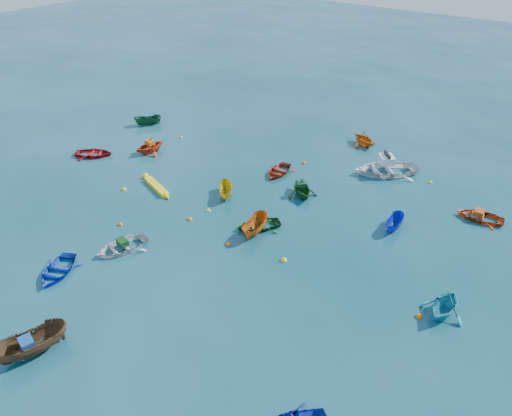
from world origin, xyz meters
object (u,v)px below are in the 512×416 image
Objects in this scene: dinghy_blue_sw at (58,273)px; motorboat_white at (385,173)px; dinghy_white_near at (122,249)px; kayak_yellow at (157,188)px.

motorboat_white reaches higher than dinghy_blue_sw.
dinghy_blue_sw is 3.84m from dinghy_white_near.
dinghy_white_near is 0.66× the size of motorboat_white.
kayak_yellow is 17.33m from motorboat_white.
dinghy_blue_sw is at bearing -91.92° from dinghy_white_near.
kayak_yellow is at bearing 135.80° from dinghy_white_near.
dinghy_blue_sw is 0.64× the size of motorboat_white.
dinghy_white_near is at bearing -130.79° from kayak_yellow.
motorboat_white reaches higher than kayak_yellow.
motorboat_white is (12.31, 12.20, 0.00)m from kayak_yellow.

